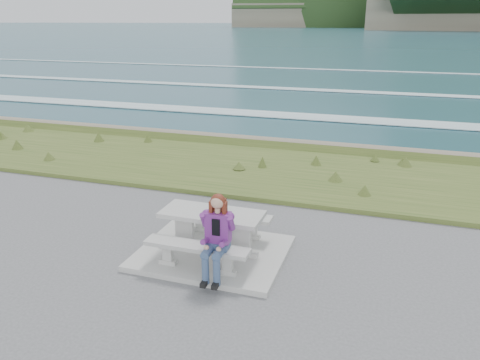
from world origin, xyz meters
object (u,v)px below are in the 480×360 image
object	(u,v)px
picnic_table	(212,221)
bench_seaward	(226,218)
seated_woman	(216,248)
bench_landward	(197,250)

from	to	relation	value
picnic_table	bench_seaward	distance (m)	0.74
picnic_table	seated_woman	bearing A→B (deg)	-65.09
bench_landward	bench_seaward	size ratio (longest dim) A/B	1.00
bench_landward	seated_woman	world-z (taller)	seated_woman
picnic_table	bench_landward	bearing A→B (deg)	-90.00
bench_landward	seated_woman	xyz separation A→B (m)	(0.39, -0.13, 0.16)
picnic_table	seated_woman	xyz separation A→B (m)	(0.39, -0.83, -0.08)
picnic_table	bench_seaward	bearing A→B (deg)	90.00
seated_woman	bench_landward	bearing A→B (deg)	158.71
bench_seaward	picnic_table	bearing A→B (deg)	-90.00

